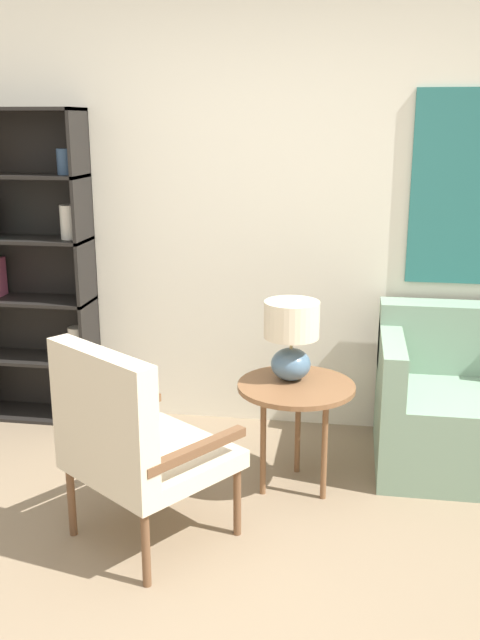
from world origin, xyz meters
name	(u,v)px	position (x,y,z in m)	size (l,w,h in m)	color
ground_plane	(205,637)	(0.00, 0.00, 0.00)	(14.00, 14.00, 0.00)	#847056
wall_back	(282,205)	(0.05, 2.03, 1.35)	(6.40, 0.08, 2.70)	silver
armchair	(129,437)	(-0.43, 0.53, 0.52)	(0.85, 0.85, 0.94)	brown
side_table	(296,394)	(0.23, 1.17, 0.51)	(0.59, 0.59, 0.57)	brown
table_lamp	(291,334)	(0.19, 1.23, 0.81)	(0.28, 0.28, 0.41)	slate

